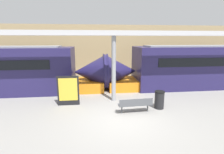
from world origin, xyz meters
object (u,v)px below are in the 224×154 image
object	(u,v)px
trash_bin	(159,100)
poster_board	(68,91)
support_column_near	(114,69)
bench_near	(135,104)
train_left	(216,67)

from	to	relation	value
trash_bin	poster_board	distance (m)	5.00
trash_bin	support_column_near	bearing A→B (deg)	146.11
poster_board	support_column_near	world-z (taller)	support_column_near
trash_bin	bench_near	bearing A→B (deg)	-162.07
bench_near	poster_board	distance (m)	3.78
support_column_near	poster_board	bearing A→B (deg)	-169.37
bench_near	trash_bin	bearing A→B (deg)	14.78
support_column_near	train_left	bearing A→B (deg)	17.07
train_left	trash_bin	world-z (taller)	train_left
trash_bin	support_column_near	size ratio (longest dim) A/B	0.25
poster_board	support_column_near	bearing A→B (deg)	10.63
trash_bin	poster_board	size ratio (longest dim) A/B	0.57
bench_near	trash_bin	distance (m)	1.50
poster_board	support_column_near	distance (m)	2.86
trash_bin	support_column_near	distance (m)	3.10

